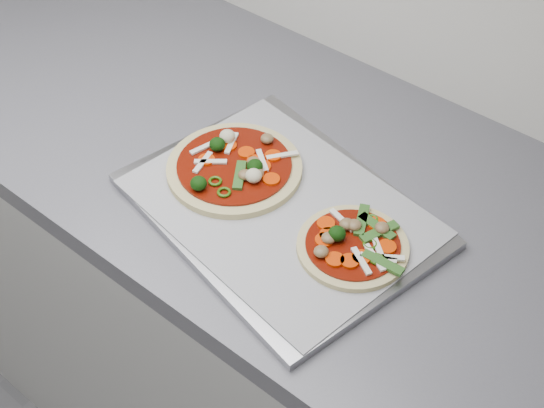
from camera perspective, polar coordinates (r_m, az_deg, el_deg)
The scene contains 4 objects.
baking_tray at distance 1.07m, azimuth 0.59°, elevation -0.48°, with size 0.42×0.31×0.01m, color #939398.
parchment at distance 1.07m, azimuth 0.59°, elevation -0.19°, with size 0.40×0.29×0.00m, color #A0A0A5.
pizza_left at distance 1.11m, azimuth -2.80°, elevation 2.82°, with size 0.23×0.23×0.03m.
pizza_right at distance 1.01m, azimuth 6.14°, elevation -3.01°, with size 0.19×0.19×0.03m.
Camera 1 is at (-0.12, 0.63, 1.67)m, focal length 50.00 mm.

